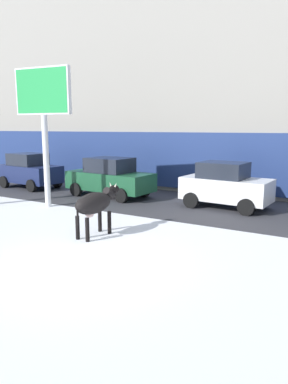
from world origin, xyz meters
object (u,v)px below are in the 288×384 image
billboard (43,100)px  car_white_hatchback (225,185)px  cow_black (95,204)px  car_darkgreen_sedan (110,177)px  car_navy_hatchback (30,171)px

billboard → car_white_hatchback: billboard is taller
car_white_hatchback → billboard: bearing=-151.2°
cow_black → car_darkgreen_sedan: 6.34m
car_navy_hatchback → car_white_hatchback: bearing=2.7°
car_navy_hatchback → car_white_hatchback: same height
billboard → car_darkgreen_sedan: billboard is taller
billboard → car_white_hatchback: (6.40, 3.52, -3.39)m
car_darkgreen_sedan → billboard: bearing=-106.1°
cow_black → billboard: (-4.23, 2.25, 3.32)m
billboard → car_darkgreen_sedan: bearing=73.9°
car_navy_hatchback → car_darkgreen_sedan: bearing=1.4°
cow_black → car_white_hatchback: size_ratio=0.53×
billboard → car_darkgreen_sedan: (0.91, 3.15, -3.41)m
car_navy_hatchback → cow_black: bearing=-31.6°
car_darkgreen_sedan → car_white_hatchback: 5.50m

